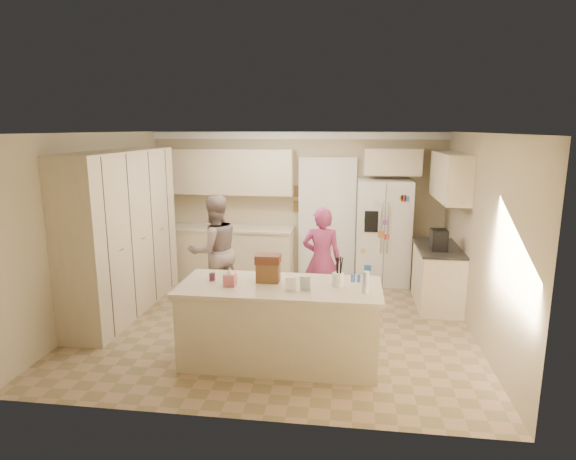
# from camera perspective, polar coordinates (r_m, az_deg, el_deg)

# --- Properties ---
(floor) EXTENTS (5.20, 4.60, 0.02)m
(floor) POSITION_cam_1_polar(r_m,az_deg,el_deg) (6.84, -1.24, -10.97)
(floor) COLOR #A18467
(floor) RESTS_ON ground
(ceiling) EXTENTS (5.20, 4.60, 0.02)m
(ceiling) POSITION_cam_1_polar(r_m,az_deg,el_deg) (6.30, -1.35, 11.55)
(ceiling) COLOR white
(ceiling) RESTS_ON wall_back
(wall_back) EXTENTS (5.20, 0.02, 2.60)m
(wall_back) POSITION_cam_1_polar(r_m,az_deg,el_deg) (8.70, 1.05, 3.00)
(wall_back) COLOR tan
(wall_back) RESTS_ON ground
(wall_front) EXTENTS (5.20, 0.02, 2.60)m
(wall_front) POSITION_cam_1_polar(r_m,az_deg,el_deg) (4.26, -6.12, -6.70)
(wall_front) COLOR tan
(wall_front) RESTS_ON ground
(wall_left) EXTENTS (0.02, 4.60, 2.60)m
(wall_left) POSITION_cam_1_polar(r_m,az_deg,el_deg) (7.31, -21.95, 0.40)
(wall_left) COLOR tan
(wall_left) RESTS_ON ground
(wall_right) EXTENTS (0.02, 4.60, 2.60)m
(wall_right) POSITION_cam_1_polar(r_m,az_deg,el_deg) (6.58, 21.80, -0.80)
(wall_right) COLOR tan
(wall_right) RESTS_ON ground
(crown_back) EXTENTS (5.20, 0.08, 0.12)m
(crown_back) POSITION_cam_1_polar(r_m,az_deg,el_deg) (8.54, 1.05, 11.13)
(crown_back) COLOR white
(crown_back) RESTS_ON wall_back
(pantry_bank) EXTENTS (0.60, 2.60, 2.35)m
(pantry_bank) POSITION_cam_1_polar(r_m,az_deg,el_deg) (7.36, -19.02, -0.30)
(pantry_bank) COLOR beige
(pantry_bank) RESTS_ON floor
(back_base_cab) EXTENTS (2.20, 0.60, 0.88)m
(back_base_cab) POSITION_cam_1_polar(r_m,az_deg,el_deg) (8.78, -6.69, -2.73)
(back_base_cab) COLOR beige
(back_base_cab) RESTS_ON floor
(back_countertop) EXTENTS (2.24, 0.63, 0.04)m
(back_countertop) POSITION_cam_1_polar(r_m,az_deg,el_deg) (8.66, -6.78, 0.20)
(back_countertop) COLOR beige
(back_countertop) RESTS_ON back_base_cab
(back_upper_cab) EXTENTS (2.20, 0.35, 0.80)m
(back_upper_cab) POSITION_cam_1_polar(r_m,az_deg,el_deg) (8.65, -6.72, 6.88)
(back_upper_cab) COLOR beige
(back_upper_cab) RESTS_ON wall_back
(doorway_opening) EXTENTS (0.90, 0.06, 2.10)m
(doorway_opening) POSITION_cam_1_polar(r_m,az_deg,el_deg) (8.66, 4.64, 1.25)
(doorway_opening) COLOR black
(doorway_opening) RESTS_ON floor
(doorway_casing) EXTENTS (1.02, 0.03, 2.22)m
(doorway_casing) POSITION_cam_1_polar(r_m,az_deg,el_deg) (8.63, 4.63, 1.21)
(doorway_casing) COLOR white
(doorway_casing) RESTS_ON floor
(wall_frame_upper) EXTENTS (0.15, 0.02, 0.20)m
(wall_frame_upper) POSITION_cam_1_polar(r_m,az_deg,el_deg) (8.62, 1.16, 4.60)
(wall_frame_upper) COLOR brown
(wall_frame_upper) RESTS_ON wall_back
(wall_frame_lower) EXTENTS (0.15, 0.02, 0.20)m
(wall_frame_lower) POSITION_cam_1_polar(r_m,az_deg,el_deg) (8.66, 1.16, 2.83)
(wall_frame_lower) COLOR brown
(wall_frame_lower) RESTS_ON wall_back
(refrigerator) EXTENTS (0.92, 0.72, 1.80)m
(refrigerator) POSITION_cam_1_polar(r_m,az_deg,el_deg) (8.46, 11.19, -0.24)
(refrigerator) COLOR white
(refrigerator) RESTS_ON floor
(fridge_seam) EXTENTS (0.02, 0.02, 1.78)m
(fridge_seam) POSITION_cam_1_polar(r_m,az_deg,el_deg) (8.11, 11.33, -0.76)
(fridge_seam) COLOR gray
(fridge_seam) RESTS_ON refrigerator
(fridge_dispenser) EXTENTS (0.22, 0.03, 0.35)m
(fridge_dispenser) POSITION_cam_1_polar(r_m,az_deg,el_deg) (8.04, 9.85, 1.00)
(fridge_dispenser) COLOR black
(fridge_dispenser) RESTS_ON refrigerator
(fridge_handle_l) EXTENTS (0.02, 0.02, 0.85)m
(fridge_handle_l) POSITION_cam_1_polar(r_m,az_deg,el_deg) (8.06, 11.03, 0.26)
(fridge_handle_l) COLOR silver
(fridge_handle_l) RESTS_ON refrigerator
(fridge_handle_r) EXTENTS (0.02, 0.02, 0.85)m
(fridge_handle_r) POSITION_cam_1_polar(r_m,az_deg,el_deg) (8.07, 11.74, 0.24)
(fridge_handle_r) COLOR silver
(fridge_handle_r) RESTS_ON refrigerator
(over_fridge_cab) EXTENTS (0.95, 0.35, 0.45)m
(over_fridge_cab) POSITION_cam_1_polar(r_m,az_deg,el_deg) (8.39, 12.30, 7.91)
(over_fridge_cab) COLOR beige
(over_fridge_cab) RESTS_ON wall_back
(right_base_cab) EXTENTS (0.60, 1.20, 0.88)m
(right_base_cab) POSITION_cam_1_polar(r_m,az_deg,el_deg) (7.67, 17.26, -5.38)
(right_base_cab) COLOR beige
(right_base_cab) RESTS_ON floor
(right_countertop) EXTENTS (0.63, 1.24, 0.04)m
(right_countertop) POSITION_cam_1_polar(r_m,az_deg,el_deg) (7.55, 17.40, -2.04)
(right_countertop) COLOR #2D2B28
(right_countertop) RESTS_ON right_base_cab
(right_upper_cab) EXTENTS (0.35, 1.50, 0.70)m
(right_upper_cab) POSITION_cam_1_polar(r_m,az_deg,el_deg) (7.60, 18.66, 6.01)
(right_upper_cab) COLOR beige
(right_upper_cab) RESTS_ON wall_right
(coffee_maker) EXTENTS (0.22, 0.28, 0.30)m
(coffee_maker) POSITION_cam_1_polar(r_m,az_deg,el_deg) (7.31, 17.43, -1.12)
(coffee_maker) COLOR black
(coffee_maker) RESTS_ON right_countertop
(island_base) EXTENTS (2.20, 0.90, 0.88)m
(island_base) POSITION_cam_1_polar(r_m,az_deg,el_deg) (5.64, -0.96, -11.19)
(island_base) COLOR beige
(island_base) RESTS_ON floor
(island_top) EXTENTS (2.28, 0.96, 0.05)m
(island_top) POSITION_cam_1_polar(r_m,az_deg,el_deg) (5.47, -0.97, -6.76)
(island_top) COLOR beige
(island_top) RESTS_ON island_base
(utensil_crock) EXTENTS (0.13, 0.13, 0.15)m
(utensil_crock) POSITION_cam_1_polar(r_m,az_deg,el_deg) (5.43, 5.93, -5.85)
(utensil_crock) COLOR white
(utensil_crock) RESTS_ON island_top
(tissue_box) EXTENTS (0.13, 0.13, 0.14)m
(tissue_box) POSITION_cam_1_polar(r_m,az_deg,el_deg) (5.46, -6.89, -5.85)
(tissue_box) COLOR #D56F7A
(tissue_box) RESTS_ON island_top
(tissue_plume) EXTENTS (0.08, 0.08, 0.08)m
(tissue_plume) POSITION_cam_1_polar(r_m,az_deg,el_deg) (5.42, -6.92, -4.75)
(tissue_plume) COLOR white
(tissue_plume) RESTS_ON tissue_box
(dollhouse_body) EXTENTS (0.26, 0.18, 0.22)m
(dollhouse_body) POSITION_cam_1_polar(r_m,az_deg,el_deg) (5.55, -2.36, -5.04)
(dollhouse_body) COLOR brown
(dollhouse_body) RESTS_ON island_top
(dollhouse_roof) EXTENTS (0.28, 0.20, 0.10)m
(dollhouse_roof) POSITION_cam_1_polar(r_m,az_deg,el_deg) (5.50, -2.38, -3.44)
(dollhouse_roof) COLOR #592D1E
(dollhouse_roof) RESTS_ON dollhouse_body
(jam_jar) EXTENTS (0.07, 0.07, 0.09)m
(jam_jar) POSITION_cam_1_polar(r_m,az_deg,el_deg) (5.67, -8.96, -5.50)
(jam_jar) COLOR #59263F
(jam_jar) RESTS_ON island_top
(greeting_card_a) EXTENTS (0.12, 0.06, 0.16)m
(greeting_card_a) POSITION_cam_1_polar(r_m,az_deg,el_deg) (5.23, 0.33, -6.44)
(greeting_card_a) COLOR white
(greeting_card_a) RESTS_ON island_top
(greeting_card_b) EXTENTS (0.12, 0.05, 0.16)m
(greeting_card_b) POSITION_cam_1_polar(r_m,az_deg,el_deg) (5.26, 2.03, -6.33)
(greeting_card_b) COLOR silver
(greeting_card_b) RESTS_ON island_top
(water_bottle) EXTENTS (0.07, 0.07, 0.24)m
(water_bottle) POSITION_cam_1_polar(r_m,az_deg,el_deg) (5.23, 9.17, -6.13)
(water_bottle) COLOR silver
(water_bottle) RESTS_ON island_top
(shaker_salt) EXTENTS (0.05, 0.05, 0.09)m
(shaker_salt) POSITION_cam_1_polar(r_m,az_deg,el_deg) (5.60, 7.72, -5.66)
(shaker_salt) COLOR #395CA9
(shaker_salt) RESTS_ON island_top
(shaker_pepper) EXTENTS (0.05, 0.05, 0.09)m
(shaker_pepper) POSITION_cam_1_polar(r_m,az_deg,el_deg) (5.61, 8.44, -5.68)
(shaker_pepper) COLOR #395CA9
(shaker_pepper) RESTS_ON island_top
(teen_boy) EXTENTS (1.04, 1.00, 1.69)m
(teen_boy) POSITION_cam_1_polar(r_m,az_deg,el_deg) (7.34, -8.68, -2.46)
(teen_boy) COLOR gray
(teen_boy) RESTS_ON floor
(teen_girl) EXTENTS (0.58, 0.39, 1.56)m
(teen_girl) POSITION_cam_1_polar(r_m,az_deg,el_deg) (7.01, 4.01, -3.58)
(teen_girl) COLOR #A02F87
(teen_girl) RESTS_ON floor
(fridge_magnets) EXTENTS (0.76, 0.02, 1.44)m
(fridge_magnets) POSITION_cam_1_polar(r_m,az_deg,el_deg) (8.10, 11.34, -0.78)
(fridge_magnets) COLOR tan
(fridge_magnets) RESTS_ON refrigerator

